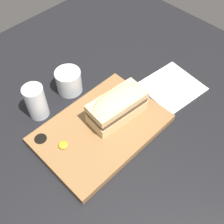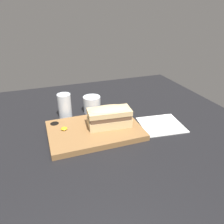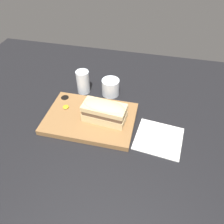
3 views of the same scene
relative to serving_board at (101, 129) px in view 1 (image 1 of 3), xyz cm
name	(u,v)px [view 1 (image 1 of 3)]	position (x,y,z in cm)	size (l,w,h in cm)	color
dining_table	(82,138)	(-5.13, 2.67, -2.15)	(147.22, 119.88, 2.00)	black
serving_board	(101,129)	(0.00, 0.00, 0.00)	(36.92, 25.31, 2.35)	olive
sandwich	(117,105)	(6.36, -0.29, 5.83)	(17.94, 9.50, 8.73)	#DBBC84
mustard_dollop	(63,145)	(-11.74, 2.77, 1.66)	(2.58, 2.58, 1.03)	gold
water_glass	(37,103)	(-8.85, 18.31, 3.70)	(6.09, 6.09, 11.19)	silver
wine_glass	(69,82)	(4.25, 19.40, 2.33)	(8.25, 8.25, 7.75)	silver
napkin	(172,87)	(29.00, -3.83, -0.95)	(19.41, 18.66, 0.40)	white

